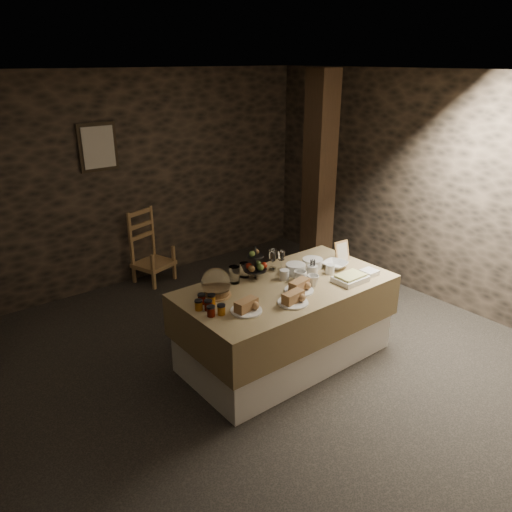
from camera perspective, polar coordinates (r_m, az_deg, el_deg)
ground_plane at (r=4.77m, az=-2.00°, el=-12.82°), size 5.50×5.00×0.01m
room_shell at (r=4.09m, az=-2.29°, el=5.50°), size 5.52×5.02×2.60m
buffet_table at (r=4.70m, az=3.41°, el=-6.95°), size 1.97×1.05×0.78m
chair at (r=6.54m, az=-11.99°, el=0.73°), size 0.54×0.53×0.73m
timber_column at (r=6.29m, az=7.21°, el=8.68°), size 0.30×0.30×2.60m
framed_picture at (r=6.12m, az=-17.61°, el=11.78°), size 0.45×0.04×0.55m
plate_stack_a at (r=4.76m, az=4.53°, el=-1.49°), size 0.19×0.19×0.10m
plate_stack_b at (r=4.94m, az=6.48°, el=-0.79°), size 0.20×0.20×0.08m
cutlery_holder at (r=4.69m, az=6.45°, el=-1.81°), size 0.10×0.10×0.12m
cup_a at (r=4.61m, az=5.05°, el=-2.31°), size 0.16×0.16×0.10m
cup_b at (r=4.53m, az=6.51°, el=-2.81°), size 0.12×0.12×0.10m
mug_c at (r=4.64m, az=3.26°, el=-2.15°), size 0.09×0.09×0.09m
mug_d at (r=4.81m, az=8.46°, el=-1.48°), size 0.08×0.08×0.09m
bowl at (r=4.96m, az=9.05°, el=-1.00°), size 0.28×0.28×0.06m
cake_dome at (r=4.32m, az=-4.58°, el=-3.25°), size 0.26×0.26×0.26m
fruit_stand at (r=4.63m, az=0.00°, el=-1.11°), size 0.22×0.22×0.31m
bread_platter_left at (r=4.07m, az=-1.12°, el=-5.86°), size 0.26×0.26×0.11m
bread_platter_center at (r=4.21m, az=4.26°, el=-4.93°), size 0.26×0.26×0.11m
bread_platter_right at (r=4.42m, az=4.95°, el=-3.55°), size 0.26×0.26×0.11m
jam_jars at (r=4.11m, az=-5.42°, el=-5.66°), size 0.20×0.32×0.07m
tart_dish at (r=4.68m, az=10.74°, el=-2.51°), size 0.30×0.22×0.07m
square_dish at (r=4.87m, az=12.85°, el=-1.82°), size 0.14×0.14×0.04m
menu_frame at (r=5.13m, az=9.80°, el=0.49°), size 0.18×0.08×0.22m
storage_jar_a at (r=4.55m, az=-2.51°, el=-2.16°), size 0.10×0.10×0.16m
storage_jar_b at (r=4.68m, az=-1.34°, el=-1.60°), size 0.09×0.09×0.14m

